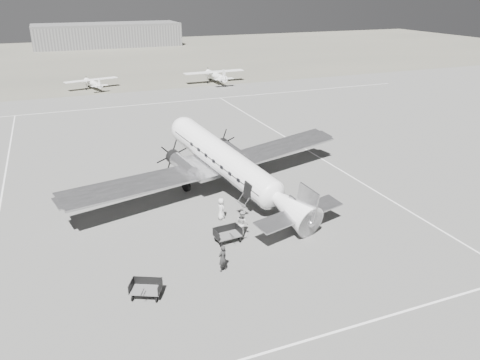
{
  "coord_description": "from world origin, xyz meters",
  "views": [
    {
      "loc": [
        -12.77,
        -29.92,
        16.29
      ],
      "look_at": [
        0.04,
        1.82,
        2.2
      ],
      "focal_mm": 35.0,
      "sensor_mm": 36.0,
      "label": 1
    }
  ],
  "objects_px": {
    "hangar_main": "(108,35)",
    "light_plane_right": "(215,77)",
    "ramp_agent": "(243,223)",
    "baggage_cart_near": "(228,235)",
    "light_plane_left": "(92,84)",
    "ground_crew": "(223,258)",
    "dc3_airliner": "(231,167)",
    "passenger": "(221,209)",
    "baggage_cart_far": "(146,290)"
  },
  "relations": [
    {
      "from": "hangar_main",
      "to": "ground_crew",
      "type": "xyz_separation_m",
      "value": [
        -9.5,
        -126.57,
        -2.42
      ]
    },
    {
      "from": "ground_crew",
      "to": "light_plane_right",
      "type": "bearing_deg",
      "value": -133.18
    },
    {
      "from": "dc3_airliner",
      "to": "passenger",
      "type": "height_order",
      "value": "dc3_airliner"
    },
    {
      "from": "light_plane_left",
      "to": "baggage_cart_near",
      "type": "height_order",
      "value": "light_plane_left"
    },
    {
      "from": "ground_crew",
      "to": "passenger",
      "type": "relative_size",
      "value": 1.03
    },
    {
      "from": "passenger",
      "to": "light_plane_right",
      "type": "bearing_deg",
      "value": -0.62
    },
    {
      "from": "hangar_main",
      "to": "light_plane_left",
      "type": "height_order",
      "value": "hangar_main"
    },
    {
      "from": "baggage_cart_near",
      "to": "passenger",
      "type": "height_order",
      "value": "passenger"
    },
    {
      "from": "hangar_main",
      "to": "ground_crew",
      "type": "bearing_deg",
      "value": -94.29
    },
    {
      "from": "dc3_airliner",
      "to": "light_plane_right",
      "type": "distance_m",
      "value": 50.8
    },
    {
      "from": "dc3_airliner",
      "to": "light_plane_left",
      "type": "relative_size",
      "value": 2.99
    },
    {
      "from": "hangar_main",
      "to": "ground_crew",
      "type": "height_order",
      "value": "hangar_main"
    },
    {
      "from": "passenger",
      "to": "ground_crew",
      "type": "bearing_deg",
      "value": 178.86
    },
    {
      "from": "ground_crew",
      "to": "passenger",
      "type": "xyz_separation_m",
      "value": [
        2.31,
        6.64,
        -0.03
      ]
    },
    {
      "from": "hangar_main",
      "to": "baggage_cart_far",
      "type": "distance_m",
      "value": 128.32
    },
    {
      "from": "light_plane_left",
      "to": "ground_crew",
      "type": "bearing_deg",
      "value": -102.48
    },
    {
      "from": "baggage_cart_near",
      "to": "light_plane_left",
      "type": "bearing_deg",
      "value": 87.96
    },
    {
      "from": "dc3_airliner",
      "to": "passenger",
      "type": "relative_size",
      "value": 16.04
    },
    {
      "from": "light_plane_right",
      "to": "ground_crew",
      "type": "distance_m",
      "value": 62.07
    },
    {
      "from": "hangar_main",
      "to": "baggage_cart_far",
      "type": "relative_size",
      "value": 23.25
    },
    {
      "from": "baggage_cart_near",
      "to": "ramp_agent",
      "type": "height_order",
      "value": "ramp_agent"
    },
    {
      "from": "dc3_airliner",
      "to": "ground_crew",
      "type": "height_order",
      "value": "dc3_airliner"
    },
    {
      "from": "dc3_airliner",
      "to": "baggage_cart_far",
      "type": "bearing_deg",
      "value": -145.93
    },
    {
      "from": "baggage_cart_near",
      "to": "ground_crew",
      "type": "height_order",
      "value": "ground_crew"
    },
    {
      "from": "baggage_cart_near",
      "to": "baggage_cart_far",
      "type": "bearing_deg",
      "value": -152.68
    },
    {
      "from": "light_plane_right",
      "to": "baggage_cart_near",
      "type": "distance_m",
      "value": 58.52
    },
    {
      "from": "baggage_cart_near",
      "to": "ground_crew",
      "type": "xyz_separation_m",
      "value": [
        -1.54,
        -3.23,
        0.35
      ]
    },
    {
      "from": "dc3_airliner",
      "to": "light_plane_left",
      "type": "bearing_deg",
      "value": 81.03
    },
    {
      "from": "hangar_main",
      "to": "passenger",
      "type": "bearing_deg",
      "value": -93.43
    },
    {
      "from": "hangar_main",
      "to": "passenger",
      "type": "height_order",
      "value": "hangar_main"
    },
    {
      "from": "hangar_main",
      "to": "dc3_airliner",
      "type": "bearing_deg",
      "value": -92.44
    },
    {
      "from": "light_plane_left",
      "to": "ramp_agent",
      "type": "height_order",
      "value": "ramp_agent"
    },
    {
      "from": "hangar_main",
      "to": "light_plane_left",
      "type": "xyz_separation_m",
      "value": [
        -11.13,
        -65.33,
        -2.35
      ]
    },
    {
      "from": "baggage_cart_far",
      "to": "ground_crew",
      "type": "xyz_separation_m",
      "value": [
        4.95,
        0.9,
        0.37
      ]
    },
    {
      "from": "baggage_cart_near",
      "to": "baggage_cart_far",
      "type": "distance_m",
      "value": 7.69
    },
    {
      "from": "hangar_main",
      "to": "light_plane_right",
      "type": "relative_size",
      "value": 3.66
    },
    {
      "from": "light_plane_right",
      "to": "ramp_agent",
      "type": "bearing_deg",
      "value": -109.29
    },
    {
      "from": "dc3_airliner",
      "to": "baggage_cart_near",
      "type": "height_order",
      "value": "dc3_airliner"
    },
    {
      "from": "light_plane_right",
      "to": "hangar_main",
      "type": "bearing_deg",
      "value": 96.71
    },
    {
      "from": "light_plane_right",
      "to": "ground_crew",
      "type": "height_order",
      "value": "light_plane_right"
    },
    {
      "from": "baggage_cart_far",
      "to": "passenger",
      "type": "relative_size",
      "value": 1.05
    },
    {
      "from": "hangar_main",
      "to": "light_plane_left",
      "type": "distance_m",
      "value": 66.31
    },
    {
      "from": "hangar_main",
      "to": "baggage_cart_far",
      "type": "xyz_separation_m",
      "value": [
        -14.45,
        -127.47,
        -2.79
      ]
    },
    {
      "from": "light_plane_right",
      "to": "passenger",
      "type": "distance_m",
      "value": 55.04
    },
    {
      "from": "light_plane_right",
      "to": "baggage_cart_far",
      "type": "relative_size",
      "value": 6.35
    },
    {
      "from": "baggage_cart_near",
      "to": "ramp_agent",
      "type": "relative_size",
      "value": 0.95
    },
    {
      "from": "light_plane_left",
      "to": "passenger",
      "type": "distance_m",
      "value": 54.74
    },
    {
      "from": "baggage_cart_far",
      "to": "ramp_agent",
      "type": "xyz_separation_m",
      "value": [
        7.77,
        4.56,
        0.48
      ]
    },
    {
      "from": "baggage_cart_far",
      "to": "dc3_airliner",
      "type": "bearing_deg",
      "value": 76.22
    },
    {
      "from": "light_plane_left",
      "to": "ramp_agent",
      "type": "relative_size",
      "value": 4.64
    }
  ]
}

